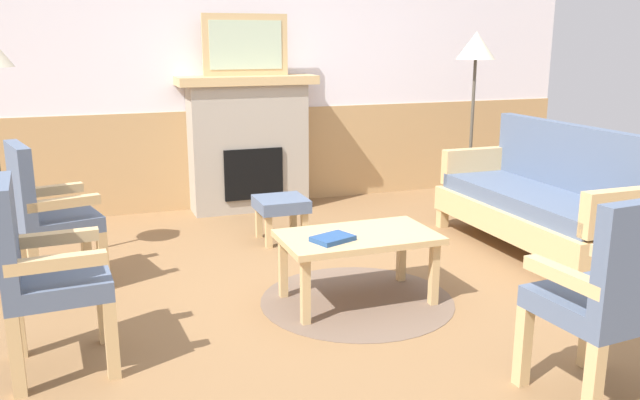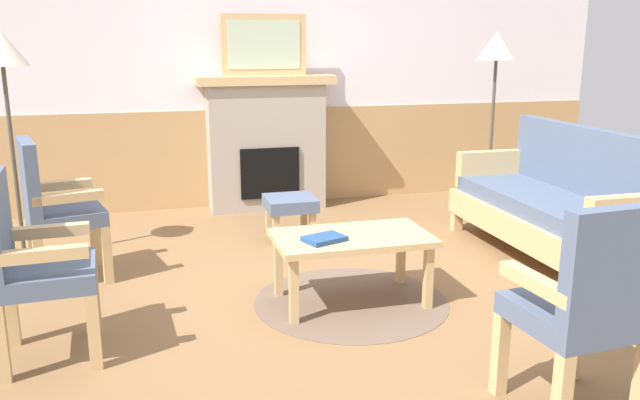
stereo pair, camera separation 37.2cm
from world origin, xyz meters
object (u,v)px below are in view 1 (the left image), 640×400
(book_on_table, at_px, (333,238))
(footstool, at_px, (281,207))
(framed_picture, at_px, (246,45))
(armchair_near_fireplace, at_px, (46,210))
(fireplace, at_px, (248,142))
(armchair_front_left, at_px, (611,292))
(armchair_by_window_left, at_px, (40,268))
(coffee_table, at_px, (358,242))
(floor_lamp_by_couch, at_px, (476,57))
(couch, at_px, (540,201))

(book_on_table, bearing_deg, footstool, 85.44)
(framed_picture, bearing_deg, armchair_near_fireplace, -137.37)
(fireplace, height_order, armchair_front_left, fireplace)
(book_on_table, height_order, armchair_front_left, armchair_front_left)
(book_on_table, xyz_separation_m, armchair_by_window_left, (-1.59, -0.21, 0.08))
(footstool, distance_m, armchair_by_window_left, 2.41)
(coffee_table, bearing_deg, armchair_front_left, -69.26)
(floor_lamp_by_couch, bearing_deg, armchair_by_window_left, -151.34)
(footstool, xyz_separation_m, floor_lamp_by_couch, (2.00, 0.35, 1.17))
(armchair_near_fireplace, xyz_separation_m, armchair_front_left, (2.38, -2.36, 0.00))
(couch, distance_m, armchair_by_window_left, 3.59)
(fireplace, xyz_separation_m, armchair_by_window_left, (-1.72, -2.77, -0.11))
(couch, bearing_deg, coffee_table, -165.58)
(coffee_table, height_order, book_on_table, book_on_table)
(fireplace, height_order, floor_lamp_by_couch, floor_lamp_by_couch)
(coffee_table, xyz_separation_m, armchair_near_fireplace, (-1.81, 0.88, 0.15))
(fireplace, height_order, framed_picture, framed_picture)
(fireplace, xyz_separation_m, book_on_table, (-0.13, -2.56, -0.20))
(fireplace, height_order, coffee_table, fireplace)
(coffee_table, height_order, armchair_near_fireplace, armchair_near_fireplace)
(framed_picture, bearing_deg, coffee_table, -88.33)
(fireplace, distance_m, armchair_front_left, 4.02)
(fireplace, height_order, footstool, fireplace)
(coffee_table, distance_m, floor_lamp_by_couch, 2.80)
(couch, relative_size, coffee_table, 1.88)
(fireplace, bearing_deg, framed_picture, 90.00)
(armchair_by_window_left, bearing_deg, floor_lamp_by_couch, 28.66)
(armchair_near_fireplace, distance_m, floor_lamp_by_couch, 3.94)
(book_on_table, bearing_deg, armchair_front_left, -61.56)
(couch, bearing_deg, armchair_by_window_left, -168.23)
(fireplace, xyz_separation_m, couch, (1.79, -2.04, -0.26))
(book_on_table, distance_m, footstool, 1.48)
(coffee_table, relative_size, book_on_table, 4.07)
(floor_lamp_by_couch, bearing_deg, armchair_front_left, -112.82)
(couch, bearing_deg, book_on_table, -164.77)
(couch, bearing_deg, fireplace, 131.29)
(book_on_table, distance_m, armchair_near_fireplace, 1.88)
(armchair_near_fireplace, relative_size, floor_lamp_by_couch, 0.58)
(coffee_table, height_order, armchair_front_left, armchair_front_left)
(couch, height_order, book_on_table, couch)
(coffee_table, bearing_deg, framed_picture, 91.67)
(framed_picture, bearing_deg, footstool, -90.45)
(armchair_by_window_left, bearing_deg, framed_picture, 58.19)
(couch, xyz_separation_m, floor_lamp_by_couch, (0.20, 1.30, 1.05))
(framed_picture, xyz_separation_m, armchair_near_fireplace, (-1.74, -1.60, -1.02))
(coffee_table, bearing_deg, floor_lamp_by_couch, 42.20)
(couch, height_order, coffee_table, couch)
(framed_picture, relative_size, coffee_table, 0.83)
(coffee_table, xyz_separation_m, floor_lamp_by_couch, (1.92, 1.74, 1.06))
(framed_picture, distance_m, armchair_near_fireplace, 2.58)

